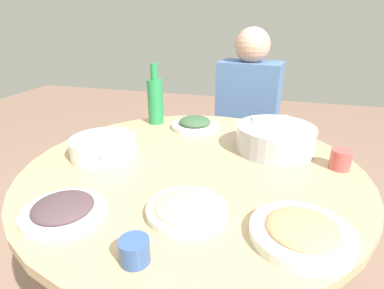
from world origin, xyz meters
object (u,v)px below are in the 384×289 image
(soup_bowl, at_px, (104,148))
(dish_noodles, at_px, (187,208))
(tea_cup_near, at_px, (341,159))
(green_bottle, at_px, (155,100))
(round_dining_table, at_px, (193,201))
(dish_greens, at_px, (195,124))
(dish_eggplant, at_px, (63,209))
(tea_cup_far, at_px, (136,251))
(rice_bowl, at_px, (275,138))
(dish_shrimp, at_px, (302,232))
(stool_for_diner_left, at_px, (242,187))
(diner_left, at_px, (248,108))

(soup_bowl, relative_size, dish_noodles, 1.12)
(dish_noodles, relative_size, tea_cup_near, 3.10)
(green_bottle, height_order, tea_cup_near, green_bottle)
(round_dining_table, relative_size, soup_bowl, 4.84)
(dish_greens, bearing_deg, tea_cup_near, -114.50)
(dish_eggplant, bearing_deg, soup_bowl, 13.67)
(round_dining_table, relative_size, dish_eggplant, 5.36)
(round_dining_table, bearing_deg, tea_cup_far, -179.48)
(rice_bowl, xyz_separation_m, dish_shrimp, (-0.51, -0.08, -0.03))
(stool_for_diner_left, distance_m, diner_left, 0.53)
(soup_bowl, height_order, dish_greens, soup_bowl)
(dish_greens, bearing_deg, diner_left, -23.89)
(dish_noodles, distance_m, green_bottle, 0.77)
(soup_bowl, height_order, diner_left, diner_left)
(green_bottle, bearing_deg, rice_bowl, -108.16)
(dish_shrimp, distance_m, tea_cup_near, 0.44)
(rice_bowl, height_order, dish_noodles, rice_bowl)
(stool_for_diner_left, xyz_separation_m, diner_left, (0.00, 0.00, 0.53))
(tea_cup_far, xyz_separation_m, stool_for_diner_left, (1.30, -0.10, -0.58))
(soup_bowl, relative_size, stool_for_diner_left, 0.56)
(soup_bowl, bearing_deg, dish_noodles, -123.65)
(dish_noodles, bearing_deg, rice_bowl, -23.15)
(dish_eggplant, xyz_separation_m, stool_for_diner_left, (1.20, -0.36, -0.57))
(dish_eggplant, distance_m, tea_cup_far, 0.27)
(tea_cup_far, relative_size, stool_for_diner_left, 0.15)
(round_dining_table, height_order, dish_greens, dish_greens)
(round_dining_table, height_order, soup_bowl, soup_bowl)
(rice_bowl, distance_m, tea_cup_far, 0.73)
(dish_eggplant, distance_m, tea_cup_near, 0.88)
(tea_cup_far, height_order, stool_for_diner_left, tea_cup_far)
(dish_shrimp, xyz_separation_m, tea_cup_near, (0.41, -0.14, 0.01))
(stool_for_diner_left, bearing_deg, tea_cup_far, 175.55)
(dish_noodles, xyz_separation_m, tea_cup_far, (-0.19, 0.05, 0.01))
(soup_bowl, relative_size, tea_cup_far, 3.63)
(dish_noodles, bearing_deg, dish_greens, 13.13)
(diner_left, bearing_deg, dish_eggplant, 163.44)
(rice_bowl, distance_m, dish_eggplant, 0.78)
(soup_bowl, bearing_deg, dish_shrimp, -112.67)
(soup_bowl, distance_m, dish_noodles, 0.48)
(stool_for_diner_left, bearing_deg, soup_bowl, 152.26)
(round_dining_table, bearing_deg, dish_greens, 13.89)
(soup_bowl, height_order, tea_cup_near, soup_bowl)
(tea_cup_far, relative_size, diner_left, 0.09)
(soup_bowl, xyz_separation_m, tea_cup_near, (0.13, -0.82, 0.00))
(rice_bowl, xyz_separation_m, stool_for_diner_left, (0.61, 0.16, -0.60))
(round_dining_table, distance_m, green_bottle, 0.56)
(tea_cup_near, bearing_deg, dish_shrimp, 160.90)
(dish_shrimp, distance_m, stool_for_diner_left, 1.28)
(soup_bowl, height_order, stool_for_diner_left, soup_bowl)
(round_dining_table, bearing_deg, soup_bowl, 91.92)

